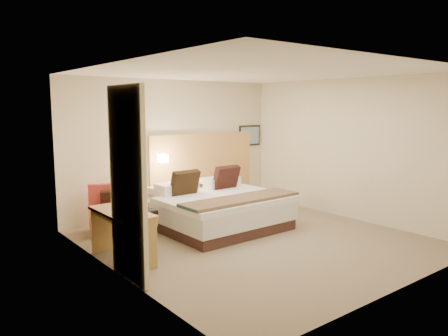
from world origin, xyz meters
TOP-DOWN VIEW (x-y plane):
  - floor at (0.00, 0.00)m, footprint 4.80×5.00m
  - ceiling at (0.00, 0.00)m, footprint 4.80×5.00m
  - wall_back at (0.00, 2.51)m, footprint 4.80×0.02m
  - wall_front at (0.00, -2.51)m, footprint 4.80×0.02m
  - wall_left at (-2.41, 0.00)m, footprint 0.02×5.00m
  - wall_right at (2.41, 0.00)m, footprint 0.02×5.00m
  - headboard_panel at (0.70, 2.47)m, footprint 2.60×0.04m
  - art_frame at (2.02, 2.48)m, footprint 0.62×0.03m
  - art_canvas at (2.02, 2.46)m, footprint 0.54×0.01m
  - lamp_arm at (-0.35, 2.42)m, footprint 0.02×0.12m
  - lamp_shade at (-0.35, 2.36)m, footprint 0.15×0.15m
  - curtain at (-2.36, -0.25)m, footprint 0.06×0.90m
  - bottle_a at (-0.78, 1.84)m, footprint 0.07×0.07m
  - bottle_b at (-0.76, 1.87)m, footprint 0.07×0.07m
  - menu_folder at (-0.62, 1.71)m, footprint 0.14×0.07m
  - bed at (-0.05, 1.04)m, footprint 2.21×2.12m
  - lounge_chair at (-1.65, 1.90)m, footprint 0.95×0.90m
  - side_table at (-0.74, 1.78)m, footprint 0.57×0.57m
  - desk at (-2.11, 0.44)m, footprint 0.53×1.16m
  - desk_chair at (-1.58, 1.10)m, footprint 0.61×0.61m

SIDE VIEW (x-z plane):
  - floor at x=0.00m, z-range -0.02..0.00m
  - side_table at x=-0.74m, z-range 0.03..0.60m
  - lounge_chair at x=-1.65m, z-range -0.08..0.73m
  - bed at x=-0.05m, z-range -0.18..0.87m
  - desk_chair at x=-1.58m, z-range -0.09..0.90m
  - desk at x=-2.11m, z-range 0.21..0.93m
  - bottle_a at x=-0.78m, z-range 0.57..0.77m
  - bottle_b at x=-0.76m, z-range 0.57..0.77m
  - menu_folder at x=-0.62m, z-range 0.57..0.79m
  - headboard_panel at x=0.70m, z-range 0.30..1.60m
  - lamp_arm at x=-0.35m, z-range 1.14..1.16m
  - lamp_shade at x=-0.35m, z-range 1.07..1.22m
  - curtain at x=-2.36m, z-range 0.01..2.43m
  - wall_back at x=0.00m, z-range 0.00..2.70m
  - wall_front at x=0.00m, z-range 0.00..2.70m
  - wall_left at x=-2.41m, z-range 0.00..2.70m
  - wall_right at x=2.41m, z-range 0.00..2.70m
  - art_frame at x=2.02m, z-range 1.27..1.73m
  - art_canvas at x=2.02m, z-range 1.30..1.70m
  - ceiling at x=0.00m, z-range 2.70..2.72m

